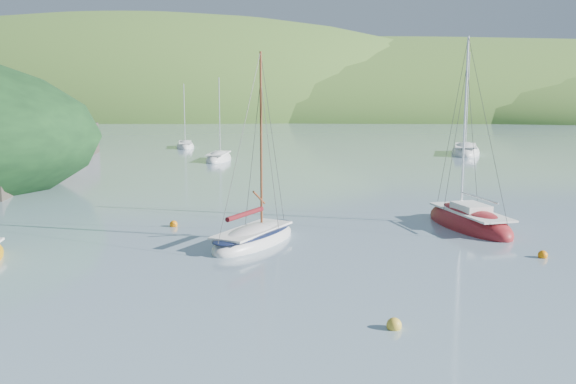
# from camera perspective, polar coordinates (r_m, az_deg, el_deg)

# --- Properties ---
(ground) EXTENTS (700.00, 700.00, 0.00)m
(ground) POSITION_cam_1_polar(r_m,az_deg,el_deg) (23.39, 0.91, -9.57)
(ground) COLOR #748BA0
(ground) RESTS_ON ground
(shoreline_hills) EXTENTS (690.00, 135.00, 56.00)m
(shoreline_hills) POSITION_cam_1_polar(r_m,az_deg,el_deg) (194.98, 1.21, 7.02)
(shoreline_hills) COLOR #346325
(shoreline_hills) RESTS_ON ground
(daysailer_white) EXTENTS (4.76, 6.88, 9.96)m
(daysailer_white) POSITION_cam_1_polar(r_m,az_deg,el_deg) (31.62, -3.06, -4.16)
(daysailer_white) COLOR white
(daysailer_white) RESTS_ON ground
(sloop_red) EXTENTS (4.92, 7.99, 11.17)m
(sloop_red) POSITION_cam_1_polar(r_m,az_deg,el_deg) (36.50, 15.78, -2.70)
(sloop_red) COLOR maroon
(sloop_red) RESTS_ON ground
(distant_sloop_a) EXTENTS (2.48, 6.63, 9.39)m
(distant_sloop_a) POSITION_cam_1_polar(r_m,az_deg,el_deg) (67.87, -6.18, 2.94)
(distant_sloop_a) COLOR white
(distant_sloop_a) RESTS_ON ground
(distant_sloop_b) EXTENTS (4.64, 9.28, 12.65)m
(distant_sloop_b) POSITION_cam_1_polar(r_m,az_deg,el_deg) (76.72, 15.50, 3.41)
(distant_sloop_b) COLOR white
(distant_sloop_b) RESTS_ON ground
(distant_sloop_c) EXTENTS (3.58, 6.50, 8.79)m
(distant_sloop_c) POSITION_cam_1_polar(r_m,az_deg,el_deg) (83.16, -9.12, 4.03)
(distant_sloop_c) COLOR white
(distant_sloop_c) RESTS_ON ground
(mooring_buoys) EXTENTS (18.64, 14.84, 0.49)m
(mooring_buoys) POSITION_cam_1_polar(r_m,az_deg,el_deg) (27.43, 6.10, -6.51)
(mooring_buoys) COLOR gold
(mooring_buoys) RESTS_ON ground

